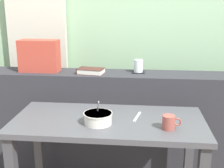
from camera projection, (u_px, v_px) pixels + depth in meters
The scene contains 11 objects.
outdoor_backdrop at pixel (126, 7), 2.72m from camera, with size 4.80×0.08×2.80m, color #9EC699.
curtain_left_panel at pixel (36, 23), 2.74m from camera, with size 0.56×0.06×2.50m, color beige.
dark_console_ledge at pixel (121, 124), 2.48m from camera, with size 2.80×0.30×0.89m, color #2D2D33.
breakfast_table at pixel (109, 136), 1.91m from camera, with size 1.23×0.57×0.71m.
coaster_square at pixel (138, 72), 2.38m from camera, with size 0.10×0.10×0.01m, color black.
juice_glass at pixel (138, 66), 2.37m from camera, with size 0.07×0.07×0.10m.
closed_book at pixel (91, 71), 2.35m from camera, with size 0.22×0.16×0.04m.
throw_pillow at pixel (39, 56), 2.40m from camera, with size 0.32×0.14×0.26m, color #B74233.
soup_bowl at pixel (98, 118), 1.80m from camera, with size 0.18×0.18×0.15m.
fork_utensil at pixel (137, 117), 1.91m from camera, with size 0.02×0.17×0.01m, color silver.
ceramic_mug at pixel (169, 122), 1.72m from camera, with size 0.11×0.08×0.08m.
Camera 1 is at (0.15, -1.75, 1.43)m, focal length 47.06 mm.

